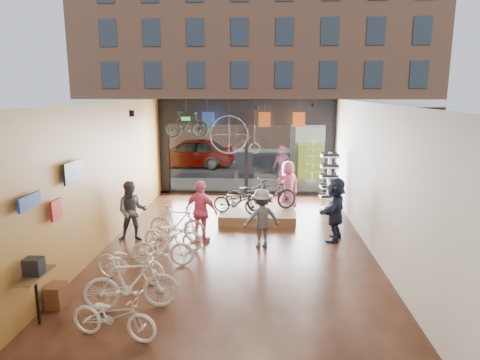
# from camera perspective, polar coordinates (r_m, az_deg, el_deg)

# --- Properties ---
(ground_plane) EXTENTS (7.00, 12.00, 0.04)m
(ground_plane) POSITION_cam_1_polar(r_m,az_deg,el_deg) (11.78, -0.38, -8.67)
(ground_plane) COLOR black
(ground_plane) RESTS_ON ground
(ceiling) EXTENTS (7.00, 12.00, 0.04)m
(ceiling) POSITION_cam_1_polar(r_m,az_deg,el_deg) (11.05, -0.41, 10.34)
(ceiling) COLOR black
(ceiling) RESTS_ON ground
(wall_left) EXTENTS (0.04, 12.00, 3.80)m
(wall_left) POSITION_cam_1_polar(r_m,az_deg,el_deg) (12.00, -17.42, 0.68)
(wall_left) COLOR olive
(wall_left) RESTS_ON ground
(wall_right) EXTENTS (0.04, 12.00, 3.80)m
(wall_right) POSITION_cam_1_polar(r_m,az_deg,el_deg) (11.59, 17.26, 0.31)
(wall_right) COLOR beige
(wall_right) RESTS_ON ground
(wall_back) EXTENTS (7.00, 0.04, 3.80)m
(wall_back) POSITION_cam_1_polar(r_m,az_deg,el_deg) (5.50, -4.39, -11.73)
(wall_back) COLOR beige
(wall_back) RESTS_ON ground
(storefront) EXTENTS (7.00, 0.26, 3.80)m
(storefront) POSITION_cam_1_polar(r_m,az_deg,el_deg) (17.17, 0.86, 4.41)
(storefront) COLOR black
(storefront) RESTS_ON ground
(exit_sign) EXTENTS (0.35, 0.06, 0.18)m
(exit_sign) POSITION_cam_1_polar(r_m,az_deg,el_deg) (17.21, -7.24, 8.18)
(exit_sign) COLOR #198C26
(exit_sign) RESTS_ON storefront
(street_road) EXTENTS (30.00, 18.00, 0.02)m
(street_road) POSITION_cam_1_polar(r_m,az_deg,el_deg) (26.35, 1.65, 2.78)
(street_road) COLOR black
(street_road) RESTS_ON ground
(sidewalk_near) EXTENTS (30.00, 2.40, 0.12)m
(sidewalk_near) POSITION_cam_1_polar(r_m,az_deg,el_deg) (18.67, 0.99, -0.73)
(sidewalk_near) COLOR slate
(sidewalk_near) RESTS_ON ground
(sidewalk_far) EXTENTS (30.00, 2.00, 0.12)m
(sidewalk_far) POSITION_cam_1_polar(r_m,az_deg,el_deg) (30.30, 1.86, 4.08)
(sidewalk_far) COLOR slate
(sidewalk_far) RESTS_ON ground
(opposite_building) EXTENTS (26.00, 5.00, 14.00)m
(opposite_building) POSITION_cam_1_polar(r_m,az_deg,el_deg) (32.66, 2.05, 16.84)
(opposite_building) COLOR brown
(opposite_building) RESTS_ON ground
(street_car) EXTENTS (4.74, 1.91, 1.61)m
(street_car) POSITION_cam_1_polar(r_m,az_deg,el_deg) (23.59, -6.58, 3.66)
(street_car) COLOR gray
(street_car) RESTS_ON street_road
(box_truck) EXTENTS (2.02, 6.06, 2.39)m
(box_truck) POSITION_cam_1_polar(r_m,az_deg,el_deg) (22.36, 9.75, 4.12)
(box_truck) COLOR silver
(box_truck) RESTS_ON street_road
(floor_bike_0) EXTENTS (1.64, 0.85, 0.82)m
(floor_bike_0) POSITION_cam_1_polar(r_m,az_deg,el_deg) (7.79, -16.47, -16.96)
(floor_bike_0) COLOR beige
(floor_bike_0) RESTS_ON ground_plane
(floor_bike_1) EXTENTS (1.86, 0.87, 1.08)m
(floor_bike_1) POSITION_cam_1_polar(r_m,az_deg,el_deg) (8.55, -14.34, -13.17)
(floor_bike_1) COLOR beige
(floor_bike_1) RESTS_ON ground_plane
(floor_bike_2) EXTENTS (1.78, 1.02, 0.89)m
(floor_bike_2) POSITION_cam_1_polar(r_m,az_deg,el_deg) (9.76, -14.45, -10.59)
(floor_bike_2) COLOR beige
(floor_bike_2) RESTS_ON ground_plane
(floor_bike_3) EXTENTS (1.51, 0.44, 0.90)m
(floor_bike_3) POSITION_cam_1_polar(r_m,az_deg,el_deg) (10.43, -10.30, -8.85)
(floor_bike_3) COLOR beige
(floor_bike_3) RESTS_ON ground_plane
(floor_bike_4) EXTENTS (1.65, 0.77, 0.83)m
(floor_bike_4) POSITION_cam_1_polar(r_m,az_deg,el_deg) (11.42, -8.92, -7.18)
(floor_bike_4) COLOR beige
(floor_bike_4) RESTS_ON ground_plane
(floor_bike_5) EXTENTS (1.75, 0.86, 1.01)m
(floor_bike_5) POSITION_cam_1_polar(r_m,az_deg,el_deg) (12.06, -8.40, -5.68)
(floor_bike_5) COLOR beige
(floor_bike_5) RESTS_ON ground_plane
(display_platform) EXTENTS (2.40, 1.80, 0.30)m
(display_platform) POSITION_cam_1_polar(r_m,az_deg,el_deg) (13.99, 2.31, -4.62)
(display_platform) COLOR #543B1D
(display_platform) RESTS_ON ground_plane
(display_bike_left) EXTENTS (1.65, 0.90, 0.82)m
(display_bike_left) POSITION_cam_1_polar(r_m,az_deg,el_deg) (13.43, -0.36, -2.82)
(display_bike_left) COLOR black
(display_bike_left) RESTS_ON display_platform
(display_bike_mid) EXTENTS (1.78, 1.13, 1.04)m
(display_bike_mid) POSITION_cam_1_polar(r_m,az_deg,el_deg) (13.83, 4.28, -1.97)
(display_bike_mid) COLOR black
(display_bike_mid) RESTS_ON display_platform
(display_bike_right) EXTENTS (1.76, 1.20, 0.87)m
(display_bike_right) POSITION_cam_1_polar(r_m,az_deg,el_deg) (14.43, 1.20, -1.70)
(display_bike_right) COLOR black
(display_bike_right) RESTS_ON display_platform
(customer_1) EXTENTS (0.92, 0.78, 1.69)m
(customer_1) POSITION_cam_1_polar(r_m,az_deg,el_deg) (12.20, -14.20, -4.06)
(customer_1) COLOR #3F3F44
(customer_1) RESTS_ON ground_plane
(customer_2) EXTENTS (1.10, 0.81, 1.73)m
(customer_2) POSITION_cam_1_polar(r_m,az_deg,el_deg) (11.77, -5.18, -4.20)
(customer_2) COLOR #CC4C72
(customer_2) RESTS_ON ground_plane
(customer_3) EXTENTS (1.16, 0.88, 1.59)m
(customer_3) POSITION_cam_1_polar(r_m,az_deg,el_deg) (11.35, 2.91, -5.15)
(customer_3) COLOR #3F3F44
(customer_3) RESTS_ON ground_plane
(customer_4) EXTENTS (0.98, 0.82, 1.71)m
(customer_4) POSITION_cam_1_polar(r_m,az_deg,el_deg) (15.07, 6.41, -0.72)
(customer_4) COLOR #CC4C72
(customer_4) RESTS_ON ground_plane
(customer_5) EXTENTS (1.09, 1.74, 1.79)m
(customer_5) POSITION_cam_1_polar(r_m,az_deg,el_deg) (12.14, 12.57, -3.80)
(customer_5) COLOR #161C33
(customer_5) RESTS_ON ground_plane
(sunglasses_rack) EXTENTS (0.74, 0.67, 2.07)m
(sunglasses_rack) POSITION_cam_1_polar(r_m,az_deg,el_deg) (14.98, 11.79, -0.28)
(sunglasses_rack) COLOR white
(sunglasses_rack) RESTS_ON ground_plane
(wall_merch) EXTENTS (0.40, 2.40, 2.60)m
(wall_merch) POSITION_cam_1_polar(r_m,az_deg,el_deg) (8.99, -24.13, -7.39)
(wall_merch) COLOR navy
(wall_merch) RESTS_ON wall_left
(penny_farthing) EXTENTS (1.78, 0.06, 1.42)m
(penny_farthing) POSITION_cam_1_polar(r_m,az_deg,el_deg) (15.68, -0.40, 5.92)
(penny_farthing) COLOR black
(penny_farthing) RESTS_ON ceiling
(hung_bike) EXTENTS (1.59, 0.46, 0.95)m
(hung_bike) POSITION_cam_1_polar(r_m,az_deg,el_deg) (15.51, -7.17, 7.34)
(hung_bike) COLOR black
(hung_bike) RESTS_ON ceiling
(jersey_left) EXTENTS (0.45, 0.03, 0.55)m
(jersey_left) POSITION_cam_1_polar(r_m,az_deg,el_deg) (16.39, -4.30, 8.07)
(jersey_left) COLOR #1E3F99
(jersey_left) RESTS_ON ceiling
(jersey_mid) EXTENTS (0.45, 0.03, 0.55)m
(jersey_mid) POSITION_cam_1_polar(r_m,az_deg,el_deg) (16.25, 3.29, 8.05)
(jersey_mid) COLOR #CC5919
(jersey_mid) RESTS_ON ceiling
(jersey_right) EXTENTS (0.45, 0.03, 0.55)m
(jersey_right) POSITION_cam_1_polar(r_m,az_deg,el_deg) (16.31, 7.86, 7.97)
(jersey_right) COLOR #CC5919
(jersey_right) RESTS_ON ceiling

